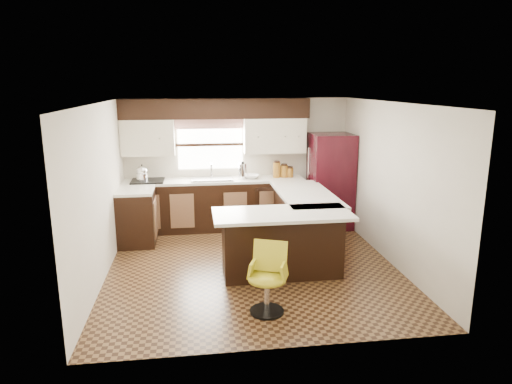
{
  "coord_description": "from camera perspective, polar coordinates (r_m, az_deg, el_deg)",
  "views": [
    {
      "loc": [
        -0.82,
        -6.32,
        2.66
      ],
      "look_at": [
        0.12,
        0.45,
        1.03
      ],
      "focal_mm": 32.0,
      "sensor_mm": 36.0,
      "label": 1
    }
  ],
  "objects": [
    {
      "name": "cooktop",
      "position": [
        8.42,
        -13.39,
        1.37
      ],
      "size": [
        0.58,
        0.5,
        0.02
      ],
      "primitive_type": "cube",
      "color": "black",
      "rests_on": "counter_back"
    },
    {
      "name": "sink",
      "position": [
        8.38,
        -5.54,
        1.65
      ],
      "size": [
        0.75,
        0.45,
        0.03
      ],
      "primitive_type": "cube",
      "color": "#B2B2B7",
      "rests_on": "counter_back"
    },
    {
      "name": "window_pane",
      "position": [
        8.58,
        -5.72,
        5.92
      ],
      "size": [
        1.2,
        0.02,
        0.9
      ],
      "primitive_type": "cube",
      "color": "white",
      "rests_on": "wall_back"
    },
    {
      "name": "mixing_bowl",
      "position": [
        8.46,
        -0.54,
        1.95
      ],
      "size": [
        0.35,
        0.35,
        0.07
      ],
      "primitive_type": "imported",
      "rotation": [
        0.0,
        0.0,
        -0.35
      ],
      "color": "white",
      "rests_on": "counter_back"
    },
    {
      "name": "percolator",
      "position": [
        8.42,
        -1.69,
        2.64
      ],
      "size": [
        0.15,
        0.15,
        0.28
      ],
      "primitive_type": "cylinder",
      "color": "silver",
      "rests_on": "counter_back"
    },
    {
      "name": "peninsula_long",
      "position": [
        7.49,
        5.76,
        -3.82
      ],
      "size": [
        0.6,
        1.95,
        0.9
      ],
      "primitive_type": "cube",
      "color": "black",
      "rests_on": "floor"
    },
    {
      "name": "wall_left",
      "position": [
        6.61,
        -18.84,
        -0.07
      ],
      "size": [
        0.0,
        4.4,
        4.4
      ],
      "primitive_type": "plane",
      "rotation": [
        1.57,
        0.0,
        1.57
      ],
      "color": "beige",
      "rests_on": "floor"
    },
    {
      "name": "ceiling",
      "position": [
        6.38,
        -0.5,
        11.08
      ],
      "size": [
        4.4,
        4.4,
        0.0
      ],
      "primitive_type": "plane",
      "rotation": [
        3.14,
        0.0,
        0.0
      ],
      "color": "silver",
      "rests_on": "wall_back"
    },
    {
      "name": "upper_cab_right",
      "position": [
        8.53,
        2.3,
        7.08
      ],
      "size": [
        1.14,
        0.35,
        0.64
      ],
      "primitive_type": "cube",
      "color": "beige",
      "rests_on": "wall_back"
    },
    {
      "name": "canister_large",
      "position": [
        8.53,
        2.6,
        2.77
      ],
      "size": [
        0.14,
        0.14,
        0.28
      ],
      "primitive_type": "cylinder",
      "color": "brown",
      "rests_on": "counter_back"
    },
    {
      "name": "floor",
      "position": [
        6.91,
        -0.46,
        -9.24
      ],
      "size": [
        4.4,
        4.4,
        0.0
      ],
      "primitive_type": "plane",
      "color": "#49301A",
      "rests_on": "ground"
    },
    {
      "name": "dishwasher",
      "position": [
        8.36,
        1.84,
        -2.07
      ],
      "size": [
        0.58,
        0.03,
        0.78
      ],
      "primitive_type": "cube",
      "color": "black",
      "rests_on": "floor"
    },
    {
      "name": "upper_cab_left",
      "position": [
        8.44,
        -13.37,
        6.66
      ],
      "size": [
        0.94,
        0.35,
        0.64
      ],
      "primitive_type": "cube",
      "color": "beige",
      "rests_on": "wall_back"
    },
    {
      "name": "counter_back",
      "position": [
        8.41,
        -5.2,
        1.44
      ],
      "size": [
        3.3,
        0.6,
        0.04
      ],
      "primitive_type": "cube",
      "color": "silver",
      "rests_on": "base_cab_back"
    },
    {
      "name": "base_cab_back",
      "position": [
        8.52,
        -5.13,
        -1.67
      ],
      "size": [
        3.3,
        0.6,
        0.9
      ],
      "primitive_type": "cube",
      "color": "black",
      "rests_on": "floor"
    },
    {
      "name": "kettle",
      "position": [
        8.4,
        -14.05,
        2.39
      ],
      "size": [
        0.21,
        0.21,
        0.29
      ],
      "primitive_type": null,
      "color": "silver",
      "rests_on": "cooktop"
    },
    {
      "name": "canister_med",
      "position": [
        8.56,
        3.53,
        2.6
      ],
      "size": [
        0.14,
        0.14,
        0.22
      ],
      "primitive_type": "cylinder",
      "color": "brown",
      "rests_on": "counter_back"
    },
    {
      "name": "canister_small",
      "position": [
        8.59,
        4.22,
        2.44
      ],
      "size": [
        0.14,
        0.14,
        0.17
      ],
      "primitive_type": "cylinder",
      "color": "brown",
      "rests_on": "counter_back"
    },
    {
      "name": "wall_right",
      "position": [
        7.11,
        16.54,
        1.01
      ],
      "size": [
        0.0,
        4.4,
        4.4
      ],
      "primitive_type": "plane",
      "rotation": [
        1.57,
        0.0,
        -1.57
      ],
      "color": "beige",
      "rests_on": "floor"
    },
    {
      "name": "counter_pen_long",
      "position": [
        7.37,
        6.23,
        -0.29
      ],
      "size": [
        0.84,
        1.95,
        0.04
      ],
      "primitive_type": "cube",
      "color": "silver",
      "rests_on": "peninsula_long"
    },
    {
      "name": "valance",
      "position": [
        8.5,
        -5.77,
        8.49
      ],
      "size": [
        1.3,
        0.06,
        0.18
      ],
      "primitive_type": "cube",
      "color": "#D19B93",
      "rests_on": "wall_back"
    },
    {
      "name": "wall_back",
      "position": [
        8.68,
        -2.36,
        3.73
      ],
      "size": [
        4.4,
        0.0,
        4.4
      ],
      "primitive_type": "plane",
      "rotation": [
        1.57,
        0.0,
        0.0
      ],
      "color": "beige",
      "rests_on": "floor"
    },
    {
      "name": "counter_left",
      "position": [
        7.83,
        -14.88,
        0.14
      ],
      "size": [
        0.6,
        0.7,
        0.04
      ],
      "primitive_type": "cube",
      "color": "silver",
      "rests_on": "base_cab_left"
    },
    {
      "name": "wall_front",
      "position": [
        4.45,
        3.2,
        -5.76
      ],
      "size": [
        4.4,
        0.0,
        4.4
      ],
      "primitive_type": "plane",
      "rotation": [
        -1.57,
        0.0,
        0.0
      ],
      "color": "beige",
      "rests_on": "floor"
    },
    {
      "name": "peninsula_return",
      "position": [
        6.48,
        3.25,
        -6.55
      ],
      "size": [
        1.65,
        0.6,
        0.9
      ],
      "primitive_type": "cube",
      "color": "black",
      "rests_on": "floor"
    },
    {
      "name": "counter_pen_return",
      "position": [
        6.24,
        3.28,
        -2.76
      ],
      "size": [
        1.89,
        0.84,
        0.04
      ],
      "primitive_type": "cube",
      "color": "silver",
      "rests_on": "peninsula_return"
    },
    {
      "name": "refrigerator",
      "position": [
        8.63,
        9.28,
        1.35
      ],
      "size": [
        0.76,
        0.73,
        1.77
      ],
      "primitive_type": "cube",
      "color": "black",
      "rests_on": "floor"
    },
    {
      "name": "base_cab_left",
      "position": [
        7.95,
        -14.67,
        -3.18
      ],
      "size": [
        0.6,
        0.7,
        0.9
      ],
      "primitive_type": "cube",
      "color": "black",
      "rests_on": "floor"
    },
    {
      "name": "bar_chair",
      "position": [
        5.44,
        1.38,
        -10.89
      ],
      "size": [
        0.58,
        0.58,
        0.84
      ],
      "primitive_type": null,
      "rotation": [
        0.0,
        0.0,
        -0.37
      ],
      "color": "gold",
      "rests_on": "floor"
    },
    {
      "name": "soffit",
      "position": [
        8.37,
        -5.08,
        10.35
      ],
      "size": [
        3.4,
        0.35,
        0.36
      ],
      "primitive_type": "cube",
      "color": "black",
      "rests_on": "wall_back"
    }
  ]
}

